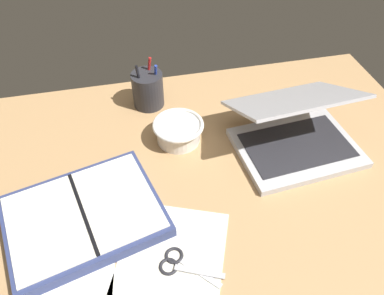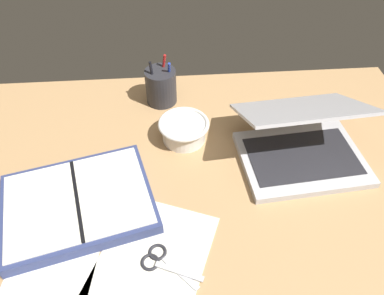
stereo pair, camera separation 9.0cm
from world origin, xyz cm
name	(u,v)px [view 1 (the left image)]	position (x,y,z in cm)	size (l,w,h in cm)	color
desk_top	(186,202)	(0.00, 0.00, 1.00)	(140.00, 100.00, 2.00)	tan
laptop	(295,131)	(31.46, 11.74, 6.89)	(32.97, 30.86, 17.57)	#B7B7BC
bowl	(178,131)	(2.15, 20.22, 5.25)	(13.64, 13.64, 5.88)	silver
pen_cup	(148,89)	(-3.51, 37.38, 7.33)	(9.08, 9.08, 14.47)	#28282D
planner	(84,216)	(-23.21, -0.80, 3.64)	(38.31, 33.06, 3.46)	navy
scissors	(179,264)	(-4.95, -15.82, 2.34)	(12.74, 10.90, 0.80)	#B7B7BC
paper_sheet_front	(171,261)	(-6.42, -14.78, 2.08)	(21.41, 26.72, 0.16)	silver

